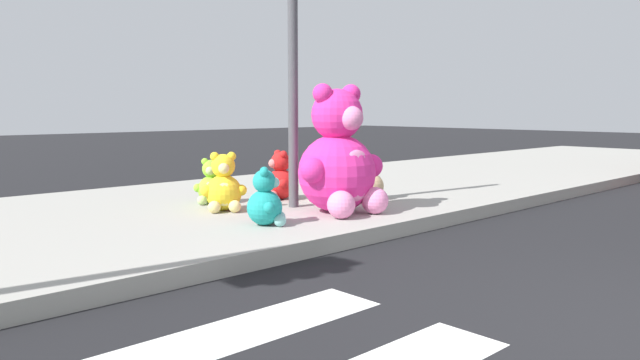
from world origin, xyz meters
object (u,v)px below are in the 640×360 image
object	(u,v)px
plush_lime	(211,185)
plush_tan	(369,182)
plush_pink_large	(339,162)
plush_white	(325,182)
plush_red	(279,180)
sign_pole	(293,52)
plush_yellow	(224,187)
plush_teal	(266,202)

from	to	relation	value
plush_lime	plush_tan	size ratio (longest dim) A/B	1.00
plush_pink_large	plush_white	xyz separation A→B (m)	(0.44, 0.69, -0.32)
plush_lime	plush_red	distance (m)	0.83
plush_red	plush_tan	world-z (taller)	plush_red
plush_pink_large	plush_white	size ratio (longest dim) A/B	2.41
plush_tan	plush_pink_large	bearing A→B (deg)	-156.65
plush_lime	sign_pole	bearing A→B (deg)	-57.00
plush_yellow	plush_white	xyz separation A→B (m)	(1.27, -0.22, -0.03)
sign_pole	plush_yellow	bearing A→B (deg)	155.92
plush_pink_large	plush_red	bearing A→B (deg)	83.82
plush_pink_large	plush_red	size ratio (longest dim) A/B	2.27
plush_lime	plush_tan	xyz separation A→B (m)	(1.57, -1.03, -0.00)
plush_teal	plush_white	bearing A→B (deg)	26.63
plush_lime	plush_tan	bearing A→B (deg)	-33.31
plush_red	sign_pole	bearing A→B (deg)	-114.21
plush_yellow	plush_tan	distance (m)	1.81
plush_lime	plush_yellow	world-z (taller)	plush_yellow
plush_teal	plush_tan	size ratio (longest dim) A/B	1.04
plush_lime	plush_tan	distance (m)	1.87
plush_teal	plush_white	world-z (taller)	plush_white
sign_pole	plush_tan	size ratio (longest dim) A/B	6.10
sign_pole	plush_tan	distance (m)	1.82
sign_pole	plush_red	distance (m)	1.58
plush_pink_large	plush_teal	size ratio (longest dim) A/B	2.47
sign_pole	plush_lime	world-z (taller)	sign_pole
plush_red	plush_tan	bearing A→B (deg)	-44.43
plush_tan	plush_white	bearing A→B (deg)	147.36
plush_tan	plush_yellow	bearing A→B (deg)	163.40
plush_red	plush_tan	size ratio (longest dim) A/B	1.13
plush_yellow	plush_red	bearing A→B (deg)	14.14
plush_teal	plush_white	distance (m)	1.60
plush_lime	plush_yellow	distance (m)	0.54
plush_pink_large	sign_pole	bearing A→B (deg)	102.19
plush_yellow	plush_white	world-z (taller)	plush_yellow
sign_pole	plush_lime	bearing A→B (deg)	123.00
plush_yellow	plush_teal	world-z (taller)	plush_yellow
plush_pink_large	plush_lime	bearing A→B (deg)	115.13
plush_white	plush_pink_large	bearing A→B (deg)	-122.49
plush_pink_large	plush_tan	bearing A→B (deg)	23.35
plush_pink_large	plush_teal	bearing A→B (deg)	-178.16
plush_pink_large	plush_white	distance (m)	0.87
plush_pink_large	plush_white	bearing A→B (deg)	57.51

